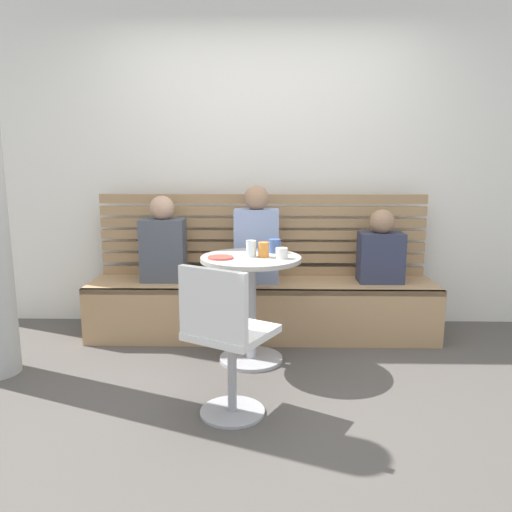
{
  "coord_description": "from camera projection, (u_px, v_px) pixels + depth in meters",
  "views": [
    {
      "loc": [
        0.03,
        -2.63,
        1.38
      ],
      "look_at": [
        -0.04,
        0.66,
        0.75
      ],
      "focal_mm": 35.33,
      "sensor_mm": 36.0,
      "label": 1
    }
  ],
  "objects": [
    {
      "name": "person_child_middle",
      "position": [
        163.0,
        244.0,
        3.93
      ],
      "size": [
        0.34,
        0.22,
        0.67
      ],
      "color": "#4C515B",
      "rests_on": "booth_bench"
    },
    {
      "name": "cup_mug_blue",
      "position": [
        275.0,
        246.0,
        3.53
      ],
      "size": [
        0.08,
        0.08,
        0.09
      ],
      "primitive_type": "cylinder",
      "color": "#3D5B9E",
      "rests_on": "cafe_table"
    },
    {
      "name": "white_chair",
      "position": [
        225.0,
        337.0,
        2.65
      ],
      "size": [
        0.55,
        0.55,
        0.85
      ],
      "color": "#ADADB2",
      "rests_on": "ground"
    },
    {
      "name": "ground",
      "position": [
        260.0,
        408.0,
        2.85
      ],
      "size": [
        8.0,
        8.0,
        0.0
      ],
      "primitive_type": "plane",
      "color": "#514C47"
    },
    {
      "name": "back_wall",
      "position": [
        263.0,
        151.0,
        4.18
      ],
      "size": [
        5.2,
        0.1,
        2.9
      ],
      "primitive_type": "cube",
      "color": "white",
      "rests_on": "ground"
    },
    {
      "name": "cup_tumbler_orange",
      "position": [
        264.0,
        250.0,
        3.36
      ],
      "size": [
        0.07,
        0.07,
        0.1
      ],
      "primitive_type": "cylinder",
      "color": "orange",
      "rests_on": "cafe_table"
    },
    {
      "name": "booth_backrest",
      "position": [
        262.0,
        235.0,
        4.11
      ],
      "size": [
        2.65,
        0.04,
        0.67
      ],
      "color": "#A68157",
      "rests_on": "booth_bench"
    },
    {
      "name": "person_child_left",
      "position": [
        381.0,
        251.0,
        3.9
      ],
      "size": [
        0.34,
        0.22,
        0.57
      ],
      "color": "#333851",
      "rests_on": "booth_bench"
    },
    {
      "name": "person_adult",
      "position": [
        257.0,
        239.0,
        3.89
      ],
      "size": [
        0.34,
        0.22,
        0.75
      ],
      "color": "#8C9EC6",
      "rests_on": "booth_bench"
    },
    {
      "name": "booth_bench",
      "position": [
        262.0,
        309.0,
        3.98
      ],
      "size": [
        2.7,
        0.52,
        0.44
      ],
      "color": "tan",
      "rests_on": "ground"
    },
    {
      "name": "cup_ceramic_white",
      "position": [
        282.0,
        253.0,
        3.32
      ],
      "size": [
        0.08,
        0.08,
        0.07
      ],
      "primitive_type": "cylinder",
      "color": "white",
      "rests_on": "cafe_table"
    },
    {
      "name": "cafe_table",
      "position": [
        251.0,
        288.0,
        3.43
      ],
      "size": [
        0.68,
        0.68,
        0.74
      ],
      "color": "#ADADB2",
      "rests_on": "ground"
    },
    {
      "name": "plate_small",
      "position": [
        221.0,
        257.0,
        3.32
      ],
      "size": [
        0.17,
        0.17,
        0.01
      ],
      "primitive_type": "cylinder",
      "color": "#DB4C42",
      "rests_on": "cafe_table"
    },
    {
      "name": "cup_water_clear",
      "position": [
        251.0,
        248.0,
        3.38
      ],
      "size": [
        0.07,
        0.07,
        0.11
      ],
      "primitive_type": "cylinder",
      "color": "white",
      "rests_on": "cafe_table"
    }
  ]
}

